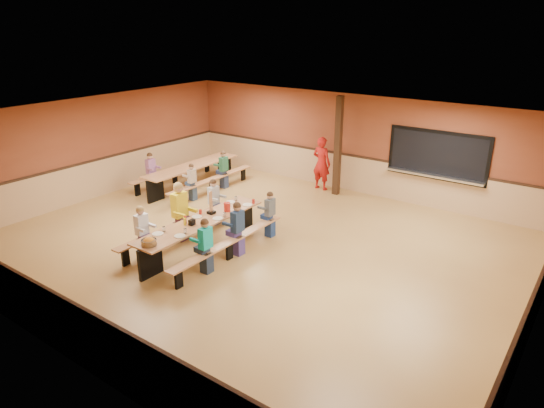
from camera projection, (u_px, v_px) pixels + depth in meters
The scene contains 23 objects.
ground at pixel (254, 245), 11.58m from camera, with size 12.00×12.00×0.00m, color olive.
room_envelope at pixel (253, 219), 11.33m from camera, with size 12.04×10.04×3.02m.
kitchen_pass_through at pixel (437, 157), 13.39m from camera, with size 2.78×0.28×1.38m.
structural_post at pixel (338, 147), 14.49m from camera, with size 0.18×0.18×3.00m, color black.
cafeteria_table_main at pixel (202, 229), 11.17m from camera, with size 1.91×3.70×0.74m.
cafeteria_table_second at pixel (192, 172), 15.41m from camera, with size 1.91×3.70×0.74m.
seated_child_white_left at pixel (142, 232), 10.81m from camera, with size 0.37×0.30×1.21m, color white, non-canonical shape.
seated_adult_yellow at pixel (180, 212), 11.65m from camera, with size 0.48×0.39×1.44m, color yellow, non-canonical shape.
seated_child_grey_left at pixel (214, 202), 12.60m from camera, with size 0.37×0.30×1.21m, color #B7B7B7, non-canonical shape.
seated_child_teal_right at pixel (206, 246), 10.13m from camera, with size 0.37×0.30×1.21m, color #11AEA6, non-canonical shape.
seated_child_navy_right at pixel (238, 229), 10.92m from camera, with size 0.39×0.32×1.25m, color navy, non-canonical shape.
seated_child_char_right at pixel (270, 215), 11.88m from camera, with size 0.34×0.28×1.15m, color #4C5256, non-canonical shape.
seated_child_purple_sec at pixel (151, 172), 15.11m from camera, with size 0.37×0.30×1.21m, color #9B5E8B, non-canonical shape.
seated_child_green_sec at pixel (224, 170), 15.38m from camera, with size 0.36×0.29×1.19m, color #286343, non-canonical shape.
seated_child_tan_sec at pixel (192, 182), 14.32m from camera, with size 0.32×0.26×1.11m, color #B8A692, non-canonical shape.
standing_woman at pixel (322, 163), 15.18m from camera, with size 0.62×0.40×1.69m, color red.
punch_pitcher at pixel (227, 207), 11.60m from camera, with size 0.16×0.16×0.22m, color red.
chip_bowl at pixel (149, 242), 9.86m from camera, with size 0.32×0.32×0.15m, color orange, non-canonical shape.
napkin_dispenser at pixel (192, 222), 10.83m from camera, with size 0.10×0.14×0.13m, color black.
condiment_mustard at pixel (185, 222), 10.82m from camera, with size 0.06×0.06×0.17m, color yellow.
condiment_ketchup at pixel (185, 220), 10.92m from camera, with size 0.06×0.06×0.17m, color #B2140F.
table_paddle at pixel (211, 208), 11.45m from camera, with size 0.16×0.16×0.56m.
place_settings at pixel (201, 218), 11.08m from camera, with size 0.65×3.30×0.11m, color beige, non-canonical shape.
Camera 1 is at (6.49, -8.23, 5.03)m, focal length 32.00 mm.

